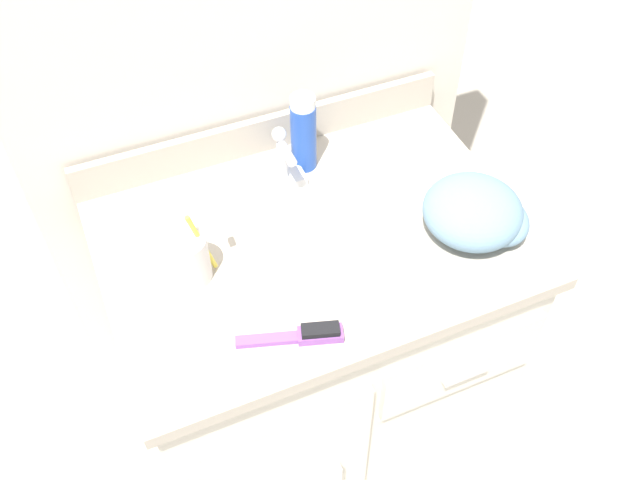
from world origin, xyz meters
TOP-DOWN VIEW (x-y plane):
  - ground_plane at (0.00, 0.00)m, footprint 6.00×6.00m
  - vanity at (-0.00, -0.00)m, footprint 0.83×0.60m
  - backsplash at (0.00, 0.28)m, footprint 0.83×0.02m
  - sink_faucet at (0.00, 0.16)m, footprint 0.09×0.09m
  - toothbrush_cup at (-0.25, 0.00)m, footprint 0.10×0.08m
  - shaving_cream_can at (0.06, 0.20)m, footprint 0.05×0.05m
  - hairbrush at (-0.11, -0.21)m, footprint 0.19×0.08m
  - hand_towel at (0.30, -0.11)m, footprint 0.20×0.20m

SIDE VIEW (x-z plane):
  - ground_plane at x=0.00m, z-range 0.00..0.00m
  - vanity at x=0.00m, z-range 0.02..0.77m
  - hairbrush at x=-0.11m, z-range 0.75..0.78m
  - backsplash at x=0.00m, z-range 0.75..0.84m
  - hand_towel at x=0.30m, z-range 0.75..0.85m
  - sink_faucet at x=0.00m, z-range 0.73..0.87m
  - toothbrush_cup at x=-0.25m, z-range 0.72..0.89m
  - shaving_cream_can at x=0.06m, z-range 0.75..0.93m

